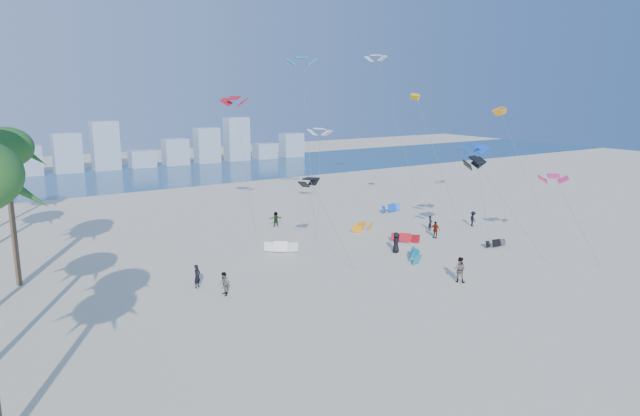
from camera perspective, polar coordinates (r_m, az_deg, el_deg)
ground at (r=33.64m, az=10.83°, el=-12.82°), size 220.00×220.00×0.00m
ocean at (r=97.29m, az=-19.79°, el=2.84°), size 220.00×220.00×0.00m
kitesurfer_near at (r=41.96m, az=-12.04°, el=-6.61°), size 0.74×0.68×1.69m
kitesurfer_mid at (r=43.39m, az=13.63°, el=-5.93°), size 1.10×1.16×1.89m
kitesurfers_far at (r=53.05m, az=4.89°, el=-2.56°), size 30.50×16.67×1.78m
grounded_kites at (r=54.31m, az=5.75°, el=-2.64°), size 22.02×17.68×0.95m
flying_kites at (r=57.95m, az=7.49°, el=9.39°), size 32.24×36.56×18.50m
distant_skyline at (r=106.39m, az=-21.78°, el=5.08°), size 85.00×3.00×8.40m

